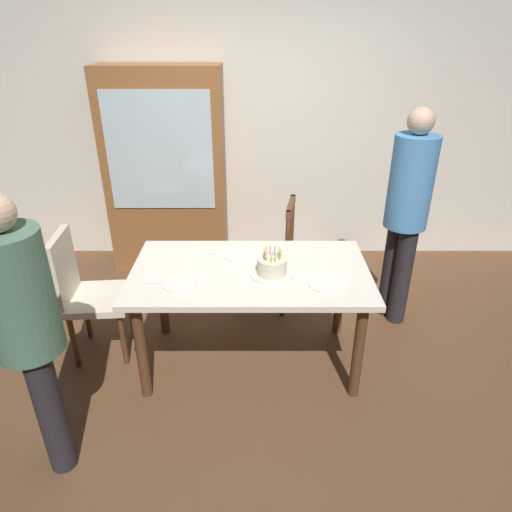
{
  "coord_description": "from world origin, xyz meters",
  "views": [
    {
      "loc": [
        0.04,
        -2.61,
        2.18
      ],
      "look_at": [
        0.05,
        0.0,
        0.85
      ],
      "focal_mm": 31.62,
      "sensor_mm": 36.0,
      "label": 1
    }
  ],
  "objects": [
    {
      "name": "person_celebrant",
      "position": [
        -1.07,
        -0.83,
        0.89
      ],
      "size": [
        0.32,
        0.32,
        1.57
      ],
      "color": "#262328",
      "rests_on": "ground"
    },
    {
      "name": "ground",
      "position": [
        0.0,
        0.0,
        0.0
      ],
      "size": [
        6.4,
        6.4,
        0.0
      ],
      "primitive_type": "plane",
      "color": "brown"
    },
    {
      "name": "birthday_cake",
      "position": [
        0.14,
        -0.07,
        0.81
      ],
      "size": [
        0.28,
        0.28,
        0.19
      ],
      "color": "silver",
      "rests_on": "dining_table"
    },
    {
      "name": "person_guest",
      "position": [
        1.17,
        0.57,
        0.97
      ],
      "size": [
        0.32,
        0.32,
        1.7
      ],
      "color": "#262328",
      "rests_on": "ground"
    },
    {
      "name": "plate_near_guest",
      "position": [
        0.47,
        -0.2,
        0.76
      ],
      "size": [
        0.22,
        0.22,
        0.01
      ],
      "primitive_type": "cylinder",
      "color": "white",
      "rests_on": "dining_table"
    },
    {
      "name": "plate_far_side",
      "position": [
        -0.08,
        0.2,
        0.76
      ],
      "size": [
        0.22,
        0.22,
        0.01
      ],
      "primitive_type": "cylinder",
      "color": "white",
      "rests_on": "dining_table"
    },
    {
      "name": "chair_upholstered",
      "position": [
        -1.17,
        0.11,
        0.53
      ],
      "size": [
        0.48,
        0.47,
        0.95
      ],
      "color": "beige",
      "rests_on": "ground"
    },
    {
      "name": "china_cabinet",
      "position": [
        -0.81,
        1.56,
        0.95
      ],
      "size": [
        1.1,
        0.45,
        1.9
      ],
      "color": "brown",
      "rests_on": "ground"
    },
    {
      "name": "back_wall",
      "position": [
        0.0,
        1.85,
        1.3
      ],
      "size": [
        6.4,
        0.1,
        2.6
      ],
      "primitive_type": "cube",
      "color": "silver",
      "rests_on": "ground"
    },
    {
      "name": "fork_far_side",
      "position": [
        -0.24,
        0.2,
        0.76
      ],
      "size": [
        0.18,
        0.04,
        0.01
      ],
      "primitive_type": "cube",
      "rotation": [
        0.0,
        0.0,
        -0.11
      ],
      "color": "silver",
      "rests_on": "dining_table"
    },
    {
      "name": "fork_near_celebrant",
      "position": [
        -0.59,
        -0.19,
        0.76
      ],
      "size": [
        0.18,
        0.02,
        0.01
      ],
      "primitive_type": "cube",
      "rotation": [
        0.0,
        0.0,
        -0.04
      ],
      "color": "silver",
      "rests_on": "dining_table"
    },
    {
      "name": "dining_table",
      "position": [
        0.0,
        0.0,
        0.66
      ],
      "size": [
        1.57,
        0.89,
        0.75
      ],
      "color": "silver",
      "rests_on": "ground"
    },
    {
      "name": "chair_spindle_back",
      "position": [
        0.15,
        0.76,
        0.46
      ],
      "size": [
        0.51,
        0.51,
        0.95
      ],
      "color": "tan",
      "rests_on": "ground"
    },
    {
      "name": "plate_near_celebrant",
      "position": [
        -0.43,
        -0.2,
        0.76
      ],
      "size": [
        0.22,
        0.22,
        0.01
      ],
      "primitive_type": "cylinder",
      "color": "white",
      "rests_on": "dining_table"
    }
  ]
}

